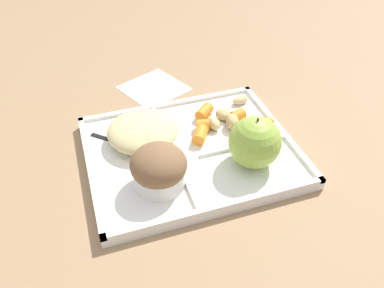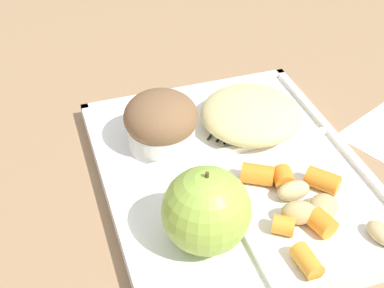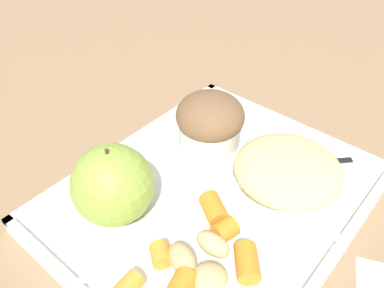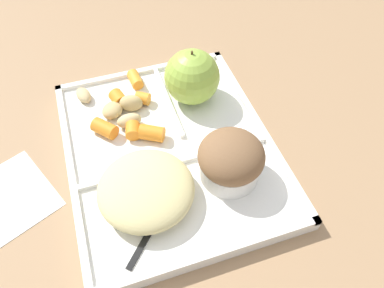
% 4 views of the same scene
% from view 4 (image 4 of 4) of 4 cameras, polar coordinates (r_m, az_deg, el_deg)
% --- Properties ---
extents(ground, '(6.00, 6.00, 0.00)m').
position_cam_4_polar(ground, '(0.57, -3.41, -1.43)').
color(ground, '#997551').
extents(lunch_tray, '(0.37, 0.30, 0.02)m').
position_cam_4_polar(lunch_tray, '(0.56, -3.45, -0.89)').
color(lunch_tray, white).
rests_on(lunch_tray, ground).
extents(green_apple, '(0.09, 0.09, 0.09)m').
position_cam_4_polar(green_apple, '(0.60, -0.00, 10.29)').
color(green_apple, '#93B742').
rests_on(green_apple, lunch_tray).
extents(bran_muffin, '(0.09, 0.09, 0.07)m').
position_cam_4_polar(bran_muffin, '(0.50, 5.99, -2.44)').
color(bran_muffin, silver).
rests_on(bran_muffin, lunch_tray).
extents(carrot_slice_small, '(0.04, 0.04, 0.02)m').
position_cam_4_polar(carrot_slice_small, '(0.58, -13.29, 2.34)').
color(carrot_slice_small, orange).
rests_on(carrot_slice_small, lunch_tray).
extents(carrot_slice_large, '(0.04, 0.02, 0.02)m').
position_cam_4_polar(carrot_slice_large, '(0.65, -8.72, 9.78)').
color(carrot_slice_large, orange).
rests_on(carrot_slice_large, lunch_tray).
extents(carrot_slice_center, '(0.04, 0.04, 0.02)m').
position_cam_4_polar(carrot_slice_center, '(0.56, -6.20, 1.68)').
color(carrot_slice_center, orange).
rests_on(carrot_slice_center, lunch_tray).
extents(carrot_slice_tilted, '(0.03, 0.03, 0.02)m').
position_cam_4_polar(carrot_slice_tilted, '(0.57, -9.06, 2.08)').
color(carrot_slice_tilted, orange).
rests_on(carrot_slice_tilted, lunch_tray).
extents(carrot_slice_back, '(0.03, 0.03, 0.02)m').
position_cam_4_polar(carrot_slice_back, '(0.62, -7.59, 7.00)').
color(carrot_slice_back, orange).
rests_on(carrot_slice_back, lunch_tray).
extents(carrot_slice_diagonal, '(0.03, 0.03, 0.02)m').
position_cam_4_polar(carrot_slice_diagonal, '(0.62, -11.29, 6.91)').
color(carrot_slice_diagonal, orange).
rests_on(carrot_slice_diagonal, lunch_tray).
extents(potato_chunk_golden, '(0.04, 0.04, 0.03)m').
position_cam_4_polar(potato_chunk_golden, '(0.61, -9.37, 6.24)').
color(potato_chunk_golden, tan).
rests_on(potato_chunk_golden, lunch_tray).
extents(potato_chunk_corner, '(0.04, 0.03, 0.02)m').
position_cam_4_polar(potato_chunk_corner, '(0.64, -16.35, 7.23)').
color(potato_chunk_corner, tan).
rests_on(potato_chunk_corner, lunch_tray).
extents(potato_chunk_large, '(0.05, 0.05, 0.02)m').
position_cam_4_polar(potato_chunk_large, '(0.61, -12.15, 5.10)').
color(potato_chunk_large, tan).
rests_on(potato_chunk_large, lunch_tray).
extents(potato_chunk_wedge, '(0.02, 0.04, 0.02)m').
position_cam_4_polar(potato_chunk_wedge, '(0.58, -9.65, 3.57)').
color(potato_chunk_wedge, tan).
rests_on(potato_chunk_wedge, lunch_tray).
extents(egg_noodle_pile, '(0.13, 0.13, 0.04)m').
position_cam_4_polar(egg_noodle_pile, '(0.49, -7.10, -6.92)').
color(egg_noodle_pile, '#D6C684').
rests_on(egg_noodle_pile, lunch_tray).
extents(meatball_back, '(0.03, 0.03, 0.03)m').
position_cam_4_polar(meatball_back, '(0.51, -8.19, -5.66)').
color(meatball_back, brown).
rests_on(meatball_back, lunch_tray).
extents(meatball_front, '(0.03, 0.03, 0.03)m').
position_cam_4_polar(meatball_front, '(0.50, -7.91, -6.37)').
color(meatball_front, brown).
rests_on(meatball_front, lunch_tray).
extents(meatball_side, '(0.03, 0.03, 0.03)m').
position_cam_4_polar(meatball_side, '(0.51, -6.69, -4.43)').
color(meatball_side, brown).
rests_on(meatball_side, lunch_tray).
extents(plastic_fork, '(0.12, 0.11, 0.00)m').
position_cam_4_polar(plastic_fork, '(0.50, -4.79, -10.32)').
color(plastic_fork, black).
rests_on(plastic_fork, lunch_tray).
extents(paper_napkin, '(0.17, 0.17, 0.00)m').
position_cam_4_polar(paper_napkin, '(0.58, -27.06, -7.80)').
color(paper_napkin, white).
rests_on(paper_napkin, ground).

